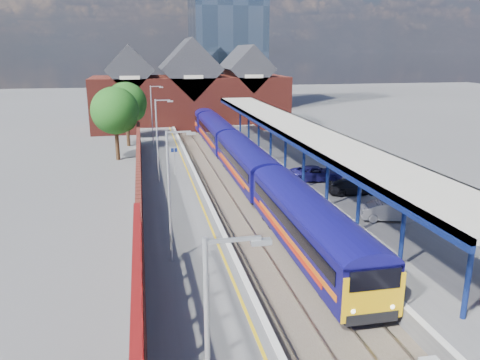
# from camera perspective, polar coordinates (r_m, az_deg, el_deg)

# --- Properties ---
(ground) EXTENTS (240.00, 240.00, 0.00)m
(ground) POSITION_cam_1_polar(r_m,az_deg,el_deg) (49.02, -2.56, 1.52)
(ground) COLOR #5B5B5E
(ground) RESTS_ON ground
(ballast_bed) EXTENTS (6.00, 76.00, 0.06)m
(ballast_bed) POSITION_cam_1_polar(r_m,az_deg,el_deg) (39.53, -0.19, -1.83)
(ballast_bed) COLOR #473D33
(ballast_bed) RESTS_ON ground
(rails) EXTENTS (4.51, 76.00, 0.14)m
(rails) POSITION_cam_1_polar(r_m,az_deg,el_deg) (39.51, -0.19, -1.70)
(rails) COLOR slate
(rails) RESTS_ON ground
(left_platform) EXTENTS (5.00, 76.00, 1.00)m
(left_platform) POSITION_cam_1_polar(r_m,az_deg,el_deg) (38.71, -8.19, -1.64)
(left_platform) COLOR #565659
(left_platform) RESTS_ON ground
(right_platform) EXTENTS (6.00, 76.00, 1.00)m
(right_platform) POSITION_cam_1_polar(r_m,az_deg,el_deg) (40.99, 8.05, -0.67)
(right_platform) COLOR #565659
(right_platform) RESTS_ON ground
(coping_left) EXTENTS (0.30, 76.00, 0.05)m
(coping_left) POSITION_cam_1_polar(r_m,az_deg,el_deg) (38.76, -4.76, -0.70)
(coping_left) COLOR silver
(coping_left) RESTS_ON left_platform
(coping_right) EXTENTS (0.30, 76.00, 0.05)m
(coping_right) POSITION_cam_1_polar(r_m,az_deg,el_deg) (39.98, 4.23, -0.19)
(coping_right) COLOR silver
(coping_right) RESTS_ON right_platform
(yellow_line) EXTENTS (0.14, 76.00, 0.01)m
(yellow_line) POSITION_cam_1_polar(r_m,az_deg,el_deg) (38.70, -5.64, -0.78)
(yellow_line) COLOR yellow
(yellow_line) RESTS_ON left_platform
(train) EXTENTS (2.90, 65.92, 3.45)m
(train) POSITION_cam_1_polar(r_m,az_deg,el_deg) (50.70, -1.28, 4.46)
(train) COLOR #100D5D
(train) RESTS_ON ground
(canopy) EXTENTS (4.50, 52.00, 4.48)m
(canopy) POSITION_cam_1_polar(r_m,az_deg,el_deg) (41.59, 6.71, 6.32)
(canopy) COLOR navy
(canopy) RESTS_ON right_platform
(lamp_post_b) EXTENTS (1.48, 0.18, 7.00)m
(lamp_post_b) POSITION_cam_1_polar(r_m,az_deg,el_deg) (23.98, -8.33, -1.09)
(lamp_post_b) COLOR #A5A8AA
(lamp_post_b) RESTS_ON left_platform
(lamp_post_c) EXTENTS (1.48, 0.18, 7.00)m
(lamp_post_c) POSITION_cam_1_polar(r_m,az_deg,el_deg) (39.58, -9.89, 5.36)
(lamp_post_c) COLOR #A5A8AA
(lamp_post_c) RESTS_ON left_platform
(lamp_post_d) EXTENTS (1.48, 0.18, 7.00)m
(lamp_post_d) POSITION_cam_1_polar(r_m,az_deg,el_deg) (55.41, -10.57, 8.14)
(lamp_post_d) COLOR #A5A8AA
(lamp_post_d) RESTS_ON left_platform
(platform_sign) EXTENTS (0.55, 0.08, 2.50)m
(platform_sign) POSITION_cam_1_polar(r_m,az_deg,el_deg) (42.05, -8.00, 2.82)
(platform_sign) COLOR #A5A8AA
(platform_sign) RESTS_ON left_platform
(brick_wall) EXTENTS (0.35, 50.00, 3.86)m
(brick_wall) POSITION_cam_1_polar(r_m,az_deg,el_deg) (31.90, -12.18, -1.88)
(brick_wall) COLOR maroon
(brick_wall) RESTS_ON left_platform
(station_building) EXTENTS (30.00, 12.12, 13.78)m
(station_building) POSITION_cam_1_polar(r_m,az_deg,el_deg) (75.63, -6.14, 10.53)
(station_building) COLOR maroon
(station_building) RESTS_ON ground
(glass_tower) EXTENTS (14.20, 14.20, 40.30)m
(glass_tower) POSITION_cam_1_polar(r_m,az_deg,el_deg) (98.94, -1.67, 20.29)
(glass_tower) COLOR #435973
(glass_tower) RESTS_ON ground
(tree_near) EXTENTS (5.20, 5.20, 8.10)m
(tree_near) POSITION_cam_1_polar(r_m,az_deg,el_deg) (53.34, -14.85, 8.01)
(tree_near) COLOR #382314
(tree_near) RESTS_ON ground
(tree_far) EXTENTS (5.20, 5.20, 8.10)m
(tree_far) POSITION_cam_1_polar(r_m,az_deg,el_deg) (61.24, -13.58, 8.98)
(tree_far) COLOR #382314
(tree_far) RESTS_ON ground
(parked_car_silver) EXTENTS (4.04, 2.29, 1.26)m
(parked_car_silver) POSITION_cam_1_polar(r_m,az_deg,el_deg) (32.23, 17.75, -3.63)
(parked_car_silver) COLOR #ACACB1
(parked_car_silver) RESTS_ON right_platform
(parked_car_dark) EXTENTS (4.13, 1.95, 1.16)m
(parked_car_dark) POSITION_cam_1_polar(r_m,az_deg,el_deg) (37.36, 13.60, -0.82)
(parked_car_dark) COLOR black
(parked_car_dark) RESTS_ON right_platform
(parked_car_blue) EXTENTS (4.79, 2.70, 1.26)m
(parked_car_blue) POSITION_cam_1_polar(r_m,az_deg,el_deg) (40.68, 9.28, 0.81)
(parked_car_blue) COLOR navy
(parked_car_blue) RESTS_ON right_platform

